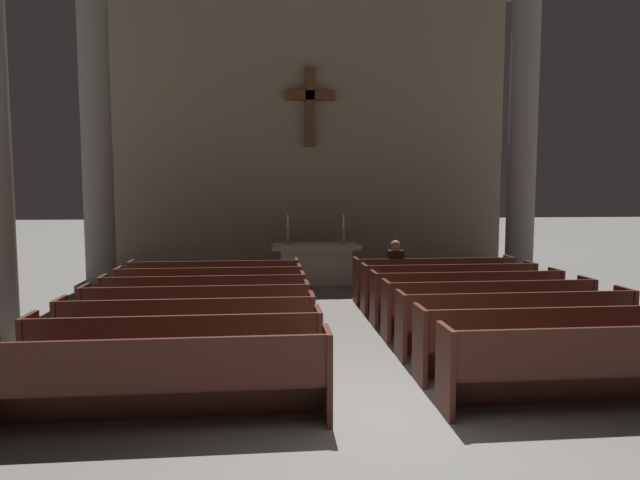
{
  "coord_description": "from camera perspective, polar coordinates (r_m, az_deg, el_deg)",
  "views": [
    {
      "loc": [
        -1.23,
        -5.5,
        2.36
      ],
      "look_at": [
        0.0,
        7.14,
        1.21
      ],
      "focal_mm": 31.06,
      "sensor_mm": 36.0,
      "label": 1
    }
  ],
  "objects": [
    {
      "name": "altar",
      "position": [
        13.93,
        -0.44,
        -2.35
      ],
      "size": [
        2.2,
        0.9,
        1.01
      ],
      "color": "#BCB7AD",
      "rests_on": "ground"
    },
    {
      "name": "pew_right_row_4",
      "position": [
        9.26,
        16.96,
        -6.77
      ],
      "size": [
        3.37,
        0.5,
        0.95
      ],
      "color": "#4C2319",
      "rests_on": "ground"
    },
    {
      "name": "lone_worshipper",
      "position": [
        11.72,
        7.67,
        -3.03
      ],
      "size": [
        0.32,
        0.43,
        1.32
      ],
      "color": "#26262B",
      "rests_on": "ground"
    },
    {
      "name": "pew_right_row_2",
      "position": [
        7.56,
        22.64,
        -9.63
      ],
      "size": [
        3.37,
        0.5,
        0.95
      ],
      "color": "#4C2319",
      "rests_on": "ground"
    },
    {
      "name": "pew_left_row_5",
      "position": [
        9.57,
        -11.8,
        -6.26
      ],
      "size": [
        3.37,
        0.5,
        0.95
      ],
      "color": "#4C2319",
      "rests_on": "ground"
    },
    {
      "name": "column_right_second",
      "position": [
        14.73,
        20.14,
        9.38
      ],
      "size": [
        1.02,
        1.02,
        7.21
      ],
      "color": "gray",
      "rests_on": "ground"
    },
    {
      "name": "candlestick_right",
      "position": [
        13.93,
        2.43,
        0.6
      ],
      "size": [
        0.16,
        0.16,
        0.73
      ],
      "color": "#B79338",
      "rests_on": "altar"
    },
    {
      "name": "pew_right_row_1",
      "position": [
        6.76,
        26.57,
        -11.54
      ],
      "size": [
        3.37,
        0.5,
        0.95
      ],
      "color": "#4C2319",
      "rests_on": "ground"
    },
    {
      "name": "column_left_second",
      "position": [
        13.86,
        -22.02,
        9.6
      ],
      "size": [
        1.02,
        1.02,
        7.21
      ],
      "color": "gray",
      "rests_on": "ground"
    },
    {
      "name": "pew_left_row_2",
      "position": [
        6.78,
        -14.5,
        -11.1
      ],
      "size": [
        3.37,
        0.5,
        0.95
      ],
      "color": "#4C2319",
      "rests_on": "ground"
    },
    {
      "name": "candlestick_left",
      "position": [
        13.81,
        -3.34,
        0.56
      ],
      "size": [
        0.16,
        0.16,
        0.73
      ],
      "color": "#B79338",
      "rests_on": "altar"
    },
    {
      "name": "pew_left_row_6",
      "position": [
        10.51,
        -11.23,
        -5.22
      ],
      "size": [
        3.37,
        0.5,
        0.95
      ],
      "color": "#4C2319",
      "rests_on": "ground"
    },
    {
      "name": "pew_left_row_3",
      "position": [
        7.7,
        -13.37,
        -9.1
      ],
      "size": [
        3.37,
        0.5,
        0.95
      ],
      "color": "#4C2319",
      "rests_on": "ground"
    },
    {
      "name": "apse_with_cross",
      "position": [
        16.0,
        -1.13,
        11.89
      ],
      "size": [
        11.26,
        0.51,
        8.44
      ],
      "color": "gray",
      "rests_on": "ground"
    },
    {
      "name": "ground_plane",
      "position": [
        6.11,
        6.82,
        -17.56
      ],
      "size": [
        80.0,
        80.0,
        0.0
      ],
      "primitive_type": "plane",
      "color": "slate"
    },
    {
      "name": "pew_right_row_6",
      "position": [
        11.03,
        13.12,
        -4.77
      ],
      "size": [
        3.37,
        0.5,
        0.95
      ],
      "color": "#4C2319",
      "rests_on": "ground"
    },
    {
      "name": "pew_left_row_4",
      "position": [
        8.63,
        -12.5,
        -7.53
      ],
      "size": [
        3.37,
        0.5,
        0.95
      ],
      "color": "#4C2319",
      "rests_on": "ground"
    },
    {
      "name": "pew_right_row_3",
      "position": [
        8.4,
        19.5,
        -8.07
      ],
      "size": [
        3.37,
        0.5,
        0.95
      ],
      "color": "#4C2319",
      "rests_on": "ground"
    },
    {
      "name": "pew_left_row_7",
      "position": [
        11.46,
        -10.76,
        -4.36
      ],
      "size": [
        3.37,
        0.5,
        0.95
      ],
      "color": "#4C2319",
      "rests_on": "ground"
    },
    {
      "name": "pew_right_row_5",
      "position": [
        10.14,
        14.87,
        -5.68
      ],
      "size": [
        3.37,
        0.5,
        0.95
      ],
      "color": "#4C2319",
      "rests_on": "ground"
    },
    {
      "name": "pew_right_row_7",
      "position": [
        11.94,
        11.63,
        -3.99
      ],
      "size": [
        3.37,
        0.5,
        0.95
      ],
      "color": "#4C2319",
      "rests_on": "ground"
    },
    {
      "name": "pew_left_row_1",
      "position": [
        5.87,
        -15.99,
        -13.71
      ],
      "size": [
        3.37,
        0.5,
        0.95
      ],
      "color": "#4C2319",
      "rests_on": "ground"
    }
  ]
}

